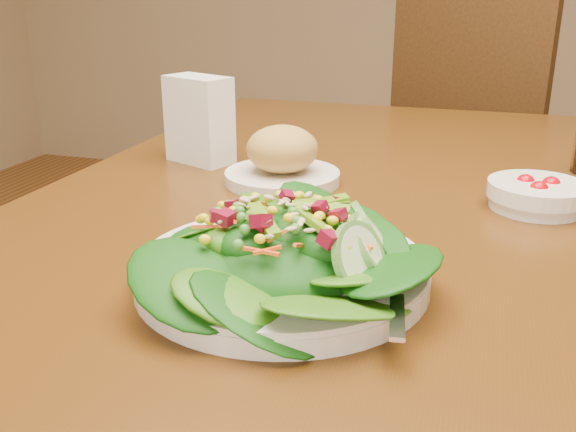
# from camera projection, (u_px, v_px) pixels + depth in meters

# --- Properties ---
(dining_table) EXTENTS (0.90, 1.40, 0.75)m
(dining_table) POSITION_uv_depth(u_px,v_px,m) (361.00, 268.00, 0.90)
(dining_table) COLOR #482508
(dining_table) RESTS_ON ground_plane
(chair_far) EXTENTS (0.61, 0.61, 1.00)m
(chair_far) POSITION_uv_depth(u_px,v_px,m) (480.00, 163.00, 1.87)
(chair_far) COLOR #402711
(chair_far) RESTS_ON ground_plane
(salad_plate) EXTENTS (0.29, 0.29, 0.08)m
(salad_plate) POSITION_uv_depth(u_px,v_px,m) (292.00, 254.00, 0.61)
(salad_plate) COLOR white
(salad_plate) RESTS_ON dining_table
(bread_plate) EXTENTS (0.17, 0.17, 0.08)m
(bread_plate) POSITION_uv_depth(u_px,v_px,m) (282.00, 160.00, 0.93)
(bread_plate) COLOR white
(bread_plate) RESTS_ON dining_table
(tomato_bowl) EXTENTS (0.13, 0.13, 0.04)m
(tomato_bowl) POSITION_uv_depth(u_px,v_px,m) (537.00, 195.00, 0.82)
(tomato_bowl) COLOR white
(tomato_bowl) RESTS_ON dining_table
(napkin_holder) EXTENTS (0.12, 0.09, 0.14)m
(napkin_holder) POSITION_uv_depth(u_px,v_px,m) (199.00, 117.00, 1.02)
(napkin_holder) COLOR white
(napkin_holder) RESTS_ON dining_table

